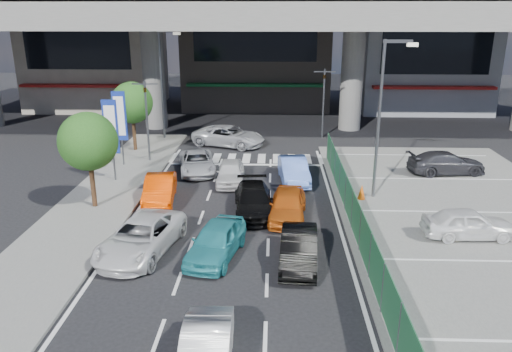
{
  "coord_description": "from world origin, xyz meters",
  "views": [
    {
      "loc": [
        1.78,
        -18.59,
        9.25
      ],
      "look_at": [
        0.99,
        3.22,
        2.03
      ],
      "focal_mm": 35.0,
      "sensor_mm": 36.0,
      "label": 1
    }
  ],
  "objects_px": {
    "tree_far": "(132,103)",
    "sedan_black_mid": "(254,200)",
    "kei_truck_front_right": "(294,170)",
    "street_lamp_left": "(163,76)",
    "taxi_teal_mid": "(216,241)",
    "tree_near": "(88,142)",
    "wagon_silver_front_left": "(197,162)",
    "signboard_far": "(120,118)",
    "hatch_black_mid_right": "(299,249)",
    "signboard_near": "(111,129)",
    "traffic_light_left": "(146,101)",
    "sedan_white_front_mid": "(230,172)",
    "traffic_light_right": "(324,86)",
    "taxi_orange_right": "(288,205)",
    "sedan_white_mid_left": "(141,237)",
    "street_lamp_right": "(383,107)",
    "traffic_cone": "(362,192)",
    "taxi_orange_left": "(160,189)",
    "parked_sedan_white": "(468,223)",
    "crossing_wagon_silver": "(229,136)",
    "parked_sedan_dgrey": "(446,163)"
  },
  "relations": [
    {
      "from": "tree_far",
      "to": "sedan_black_mid",
      "type": "height_order",
      "value": "tree_far"
    },
    {
      "from": "sedan_black_mid",
      "to": "kei_truck_front_right",
      "type": "bearing_deg",
      "value": 61.18
    },
    {
      "from": "street_lamp_left",
      "to": "sedan_black_mid",
      "type": "height_order",
      "value": "street_lamp_left"
    },
    {
      "from": "tree_far",
      "to": "taxi_teal_mid",
      "type": "relative_size",
      "value": 1.19
    },
    {
      "from": "tree_near",
      "to": "wagon_silver_front_left",
      "type": "height_order",
      "value": "tree_near"
    },
    {
      "from": "street_lamp_left",
      "to": "sedan_black_mid",
      "type": "xyz_separation_m",
      "value": [
        7.19,
        -14.32,
        -4.13
      ]
    },
    {
      "from": "signboard_far",
      "to": "hatch_black_mid_right",
      "type": "xyz_separation_m",
      "value": [
        10.39,
        -12.37,
        -2.42
      ]
    },
    {
      "from": "signboard_near",
      "to": "wagon_silver_front_left",
      "type": "distance_m",
      "value": 5.4
    },
    {
      "from": "traffic_light_left",
      "to": "sedan_white_front_mid",
      "type": "height_order",
      "value": "traffic_light_left"
    },
    {
      "from": "traffic_light_left",
      "to": "hatch_black_mid_right",
      "type": "relative_size",
      "value": 1.32
    },
    {
      "from": "signboard_near",
      "to": "tree_near",
      "type": "height_order",
      "value": "tree_near"
    },
    {
      "from": "taxi_teal_mid",
      "to": "hatch_black_mid_right",
      "type": "height_order",
      "value": "taxi_teal_mid"
    },
    {
      "from": "traffic_light_right",
      "to": "taxi_orange_right",
      "type": "bearing_deg",
      "value": -100.73
    },
    {
      "from": "sedan_white_mid_left",
      "to": "sedan_black_mid",
      "type": "height_order",
      "value": "sedan_white_mid_left"
    },
    {
      "from": "signboard_near",
      "to": "signboard_far",
      "type": "xyz_separation_m",
      "value": [
        -0.4,
        3.0,
        0.0
      ]
    },
    {
      "from": "street_lamp_right",
      "to": "signboard_near",
      "type": "bearing_deg",
      "value": 172.1
    },
    {
      "from": "tree_near",
      "to": "taxi_orange_right",
      "type": "height_order",
      "value": "tree_near"
    },
    {
      "from": "traffic_cone",
      "to": "traffic_light_right",
      "type": "bearing_deg",
      "value": 93.54
    },
    {
      "from": "tree_near",
      "to": "taxi_orange_left",
      "type": "xyz_separation_m",
      "value": [
        3.04,
        0.98,
        -2.71
      ]
    },
    {
      "from": "street_lamp_right",
      "to": "taxi_teal_mid",
      "type": "height_order",
      "value": "street_lamp_right"
    },
    {
      "from": "tree_far",
      "to": "parked_sedan_white",
      "type": "height_order",
      "value": "tree_far"
    },
    {
      "from": "street_lamp_left",
      "to": "crossing_wagon_silver",
      "type": "relative_size",
      "value": 1.54
    },
    {
      "from": "taxi_orange_left",
      "to": "parked_sedan_white",
      "type": "bearing_deg",
      "value": -21.97
    },
    {
      "from": "hatch_black_mid_right",
      "to": "sedan_white_front_mid",
      "type": "height_order",
      "value": "hatch_black_mid_right"
    },
    {
      "from": "signboard_far",
      "to": "taxi_orange_right",
      "type": "relative_size",
      "value": 1.16
    },
    {
      "from": "taxi_orange_left",
      "to": "parked_sedan_dgrey",
      "type": "height_order",
      "value": "parked_sedan_dgrey"
    },
    {
      "from": "traffic_light_right",
      "to": "taxi_orange_right",
      "type": "xyz_separation_m",
      "value": [
        -3.03,
        -15.96,
        -3.25
      ]
    },
    {
      "from": "taxi_orange_right",
      "to": "parked_sedan_white",
      "type": "relative_size",
      "value": 1.07
    },
    {
      "from": "street_lamp_right",
      "to": "sedan_white_front_mid",
      "type": "xyz_separation_m",
      "value": [
        -7.8,
        2.02,
        -4.14
      ]
    },
    {
      "from": "parked_sedan_dgrey",
      "to": "traffic_cone",
      "type": "height_order",
      "value": "parked_sedan_dgrey"
    },
    {
      "from": "taxi_orange_right",
      "to": "traffic_cone",
      "type": "bearing_deg",
      "value": 38.49
    },
    {
      "from": "signboard_far",
      "to": "street_lamp_right",
      "type": "bearing_deg",
      "value": -18.68
    },
    {
      "from": "traffic_light_left",
      "to": "sedan_white_mid_left",
      "type": "relative_size",
      "value": 1.05
    },
    {
      "from": "wagon_silver_front_left",
      "to": "traffic_cone",
      "type": "distance_m",
      "value": 10.13
    },
    {
      "from": "crossing_wagon_silver",
      "to": "sedan_black_mid",
      "type": "bearing_deg",
      "value": -150.02
    },
    {
      "from": "sedan_white_mid_left",
      "to": "parked_sedan_dgrey",
      "type": "bearing_deg",
      "value": 45.84
    },
    {
      "from": "tree_near",
      "to": "sedan_white_front_mid",
      "type": "xyz_separation_m",
      "value": [
        6.37,
        4.02,
        -2.75
      ]
    },
    {
      "from": "traffic_light_right",
      "to": "sedan_white_front_mid",
      "type": "bearing_deg",
      "value": -119.17
    },
    {
      "from": "parked_sedan_white",
      "to": "sedan_black_mid",
      "type": "bearing_deg",
      "value": 72.68
    },
    {
      "from": "parked_sedan_dgrey",
      "to": "taxi_teal_mid",
      "type": "bearing_deg",
      "value": 124.23
    },
    {
      "from": "street_lamp_right",
      "to": "traffic_cone",
      "type": "relative_size",
      "value": 10.23
    },
    {
      "from": "sedan_white_front_mid",
      "to": "sedan_black_mid",
      "type": "bearing_deg",
      "value": -72.6
    },
    {
      "from": "traffic_light_left",
      "to": "taxi_orange_right",
      "type": "height_order",
      "value": "traffic_light_left"
    },
    {
      "from": "traffic_cone",
      "to": "parked_sedan_white",
      "type": "bearing_deg",
      "value": -49.87
    },
    {
      "from": "street_lamp_left",
      "to": "signboard_far",
      "type": "xyz_separation_m",
      "value": [
        -1.27,
        -7.01,
        -1.71
      ]
    },
    {
      "from": "sedan_white_mid_left",
      "to": "traffic_light_left",
      "type": "bearing_deg",
      "value": 113.29
    },
    {
      "from": "sedan_white_mid_left",
      "to": "taxi_teal_mid",
      "type": "bearing_deg",
      "value": 6.6
    },
    {
      "from": "taxi_orange_left",
      "to": "taxi_orange_right",
      "type": "bearing_deg",
      "value": -23.47
    },
    {
      "from": "traffic_light_left",
      "to": "wagon_silver_front_left",
      "type": "distance_m",
      "value": 5.16
    },
    {
      "from": "street_lamp_left",
      "to": "taxi_orange_right",
      "type": "distance_m",
      "value": 17.83
    }
  ]
}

